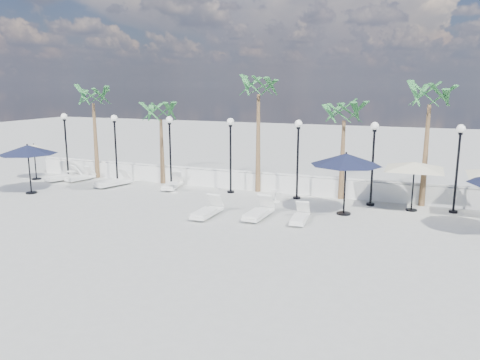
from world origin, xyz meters
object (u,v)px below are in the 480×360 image
at_px(lounger_6, 259,212).
at_px(parasol_cream_small, 34,149).
at_px(lounger_4, 300,217).
at_px(lounger_5, 207,211).
at_px(lounger_0, 64,176).
at_px(parasol_navy_mid, 346,160).
at_px(lounger_2, 113,182).
at_px(lounger_3, 173,184).
at_px(parasol_navy_left, 28,150).
at_px(parasol_cream_sq_a, 415,162).
at_px(lounger_1, 81,177).

bearing_deg(lounger_6, parasol_cream_small, 172.49).
relative_size(lounger_4, lounger_5, 0.89).
distance_m(lounger_0, lounger_4, 15.17).
bearing_deg(parasol_navy_mid, lounger_2, 175.35).
relative_size(lounger_2, lounger_3, 1.06).
bearing_deg(parasol_navy_mid, lounger_6, -149.07).
xyz_separation_m(lounger_5, parasol_cream_small, (-12.80, 3.51, 1.57)).
xyz_separation_m(lounger_3, lounger_6, (6.16, -3.63, 0.01)).
distance_m(parasol_navy_left, parasol_cream_small, 3.88).
relative_size(lounger_4, lounger_6, 0.86).
xyz_separation_m(lounger_3, parasol_cream_small, (-8.74, -0.71, 1.57)).
height_order(lounger_6, parasol_cream_small, parasol_cream_small).
bearing_deg(lounger_0, parasol_cream_sq_a, 24.01).
distance_m(lounger_5, parasol_navy_left, 10.48).
relative_size(lounger_6, parasol_cream_sq_a, 0.44).
bearing_deg(parasol_navy_left, lounger_5, -3.36).
xyz_separation_m(lounger_5, parasol_navy_mid, (5.30, 2.50, 2.12)).
bearing_deg(lounger_6, lounger_4, 4.80).
bearing_deg(lounger_2, parasol_navy_mid, 13.85).
distance_m(lounger_2, parasol_cream_sq_a, 15.48).
relative_size(lounger_2, lounger_5, 1.09).
distance_m(parasol_cream_sq_a, parasol_cream_small, 20.80).
xyz_separation_m(parasol_navy_mid, parasol_cream_sq_a, (2.69, 1.69, -0.21)).
relative_size(lounger_1, lounger_2, 0.85).
xyz_separation_m(lounger_0, parasol_cream_small, (-1.81, -0.26, 1.57)).
distance_m(lounger_2, lounger_5, 8.17).
bearing_deg(lounger_2, lounger_1, -174.11).
xyz_separation_m(lounger_2, parasol_cream_sq_a, (15.35, 0.66, 1.90)).
distance_m(lounger_2, lounger_3, 3.37).
distance_m(parasol_navy_left, parasol_cream_sq_a, 18.61).
xyz_separation_m(parasol_navy_left, parasol_navy_mid, (15.57, 1.90, 0.13)).
bearing_deg(lounger_2, lounger_6, 1.19).
bearing_deg(parasol_navy_left, lounger_4, 0.08).
height_order(parasol_cream_sq_a, parasol_cream_small, parasol_cream_sq_a).
bearing_deg(lounger_3, lounger_0, 171.10).
relative_size(lounger_0, parasol_navy_left, 0.72).
height_order(lounger_1, lounger_2, lounger_2).
bearing_deg(lounger_3, parasol_cream_sq_a, -12.72).
bearing_deg(lounger_3, lounger_6, -43.15).
relative_size(parasol_navy_mid, parasol_cream_small, 1.42).
bearing_deg(lounger_1, lounger_5, -10.45).
relative_size(lounger_1, lounger_3, 0.90).
bearing_deg(lounger_1, parasol_navy_mid, 5.79).
bearing_deg(lounger_3, parasol_navy_left, -162.41).
relative_size(lounger_5, lounger_6, 0.96).
bearing_deg(lounger_2, lounger_4, 3.94).
relative_size(lounger_1, lounger_6, 0.89).
xyz_separation_m(lounger_4, lounger_6, (-1.75, -0.04, 0.04)).
xyz_separation_m(lounger_1, parasol_cream_sq_a, (18.08, 0.05, 1.94)).
height_order(lounger_2, parasol_cream_small, parasol_cream_small).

